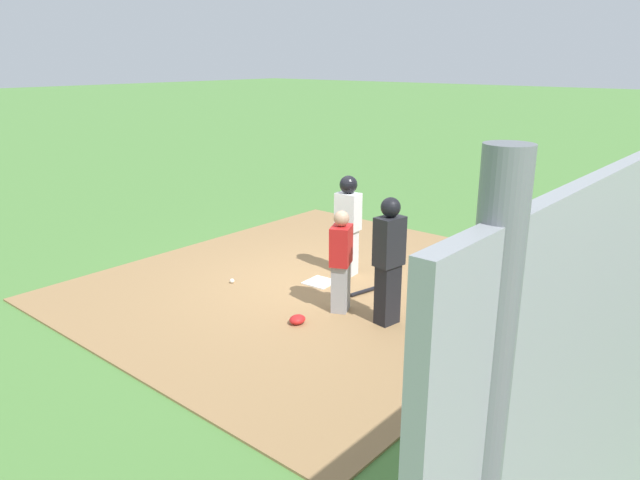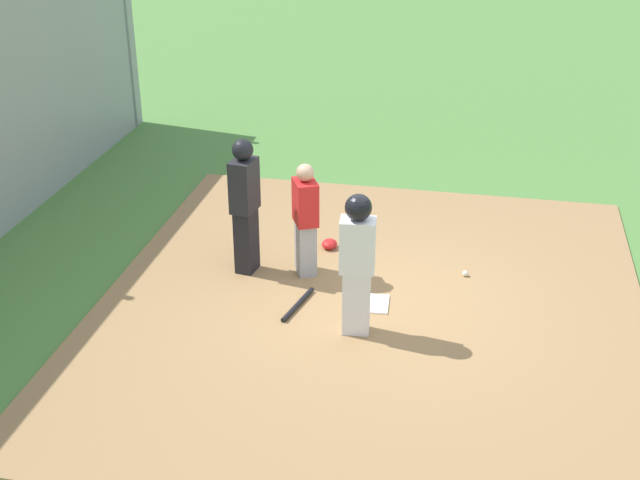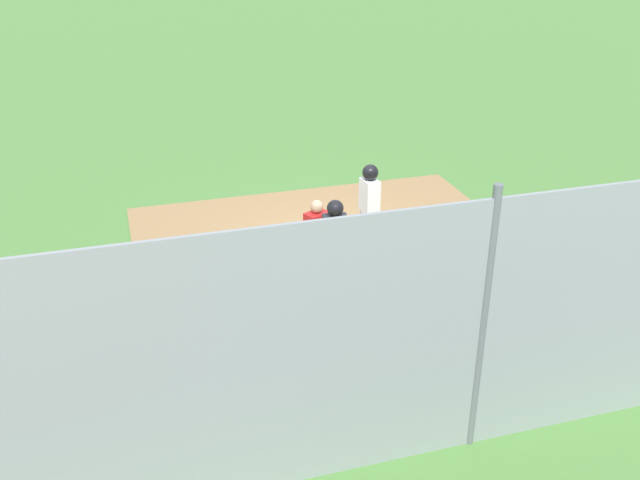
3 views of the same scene
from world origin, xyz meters
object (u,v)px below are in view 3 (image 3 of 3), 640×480
at_px(runner, 369,202).
at_px(baseball, 273,233).
at_px(home_plate, 335,251).
at_px(baseball_bat, 362,269).
at_px(umpire, 335,249).
at_px(catcher, 317,240).
at_px(catcher_mask, 273,278).

relative_size(runner, baseball, 22.54).
height_order(home_plate, baseball_bat, baseball_bat).
xyz_separation_m(umpire, baseball, (-0.38, 2.73, -0.89)).
relative_size(catcher, baseball_bat, 1.86).
bearing_deg(runner, catcher, 29.07).
distance_m(baseball_bat, baseball, 2.22).
distance_m(baseball_bat, catcher_mask, 1.59).
bearing_deg(runner, umpire, 48.60).
height_order(umpire, baseball, umpire).
relative_size(umpire, catcher_mask, 7.32).
distance_m(catcher, baseball, 2.13).
bearing_deg(umpire, catcher, 14.66).
xyz_separation_m(home_plate, catcher, (-0.62, -0.92, 0.74)).
bearing_deg(home_plate, catcher, -124.23).
bearing_deg(home_plate, catcher_mask, -151.07).
bearing_deg(baseball, baseball_bat, -58.80).
height_order(runner, baseball_bat, runner).
distance_m(catcher_mask, baseball, 1.88).
xyz_separation_m(catcher, baseball, (-0.30, 1.99, -0.72)).
distance_m(catcher, runner, 1.52).
bearing_deg(baseball_bat, catcher_mask, -170.01).
relative_size(umpire, baseball_bat, 2.22).
bearing_deg(catcher, baseball_bat, -109.75).
bearing_deg(catcher_mask, home_plate, 28.93).
relative_size(catcher, umpire, 0.84).
bearing_deg(baseball_bat, baseball, 133.92).
relative_size(home_plate, catcher, 0.30).
bearing_deg(umpire, baseball, 16.72).
xyz_separation_m(home_plate, catcher_mask, (-1.36, -0.75, 0.05)).
bearing_deg(home_plate, baseball, 130.73).
xyz_separation_m(baseball_bat, catcher_mask, (-1.59, 0.08, 0.03)).
height_order(home_plate, runner, runner).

